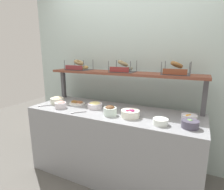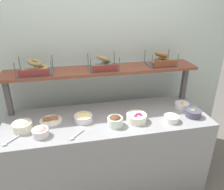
{
  "view_description": "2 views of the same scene",
  "coord_description": "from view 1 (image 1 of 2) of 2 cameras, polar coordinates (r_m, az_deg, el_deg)",
  "views": [
    {
      "loc": [
        0.89,
        -1.86,
        1.52
      ],
      "look_at": [
        -0.03,
        0.04,
        1.03
      ],
      "focal_mm": 29.37,
      "sensor_mm": 36.0,
      "label": 1
    },
    {
      "loc": [
        -0.35,
        -1.87,
        1.98
      ],
      "look_at": [
        0.05,
        0.03,
        1.08
      ],
      "focal_mm": 35.29,
      "sensor_mm": 36.0,
      "label": 2
    }
  ],
  "objects": [
    {
      "name": "upper_shelf",
      "position": [
        2.32,
        3.16,
        6.82
      ],
      "size": [
        1.99,
        0.32,
        0.03
      ],
      "primitive_type": "cube",
      "color": "brown",
      "rests_on": "shelf_riser_left"
    },
    {
      "name": "back_wall",
      "position": [
        2.59,
        5.55,
        5.97
      ],
      "size": [
        3.23,
        0.06,
        2.4
      ],
      "primitive_type": "cube",
      "color": "#ADC1BB",
      "rests_on": "ground_plane"
    },
    {
      "name": "bowl_chocolate_spread",
      "position": [
        2.0,
        -0.61,
        -4.81
      ],
      "size": [
        0.14,
        0.14,
        0.11
      ],
      "color": "white",
      "rests_on": "deli_counter"
    },
    {
      "name": "bagel_basket_cinnamon_raisin",
      "position": [
        2.17,
        19.29,
        7.32
      ],
      "size": [
        0.29,
        0.26,
        0.15
      ],
      "color": "#4C4C51",
      "rests_on": "upper_shelf"
    },
    {
      "name": "bowl_veggie_mix",
      "position": [
        1.82,
        23.13,
        -8.27
      ],
      "size": [
        0.15,
        0.15,
        0.08
      ],
      "color": "#4B4659",
      "rests_on": "deli_counter"
    },
    {
      "name": "bowl_potato_salad",
      "position": [
        2.54,
        -16.71,
        -1.56
      ],
      "size": [
        0.18,
        0.18,
        0.1
      ],
      "color": "silver",
      "rests_on": "deli_counter"
    },
    {
      "name": "deli_counter",
      "position": [
        2.33,
        0.24,
        -14.83
      ],
      "size": [
        2.03,
        0.7,
        0.85
      ],
      "primitive_type": "cube",
      "color": "gray",
      "rests_on": "ground_plane"
    },
    {
      "name": "bowl_lox_spread",
      "position": [
        2.35,
        -15.71,
        -2.86
      ],
      "size": [
        0.14,
        0.14,
        0.09
      ],
      "color": "silver",
      "rests_on": "deli_counter"
    },
    {
      "name": "shelf_riser_left",
      "position": [
        2.86,
        -14.86,
        3.22
      ],
      "size": [
        0.05,
        0.05,
        0.4
      ],
      "primitive_type": "cube",
      "color": "#4C4C51",
      "rests_on": "deli_counter"
    },
    {
      "name": "bowl_fruit_salad",
      "position": [
        2.01,
        22.82,
        -6.47
      ],
      "size": [
        0.15,
        0.15,
        0.07
      ],
      "color": "white",
      "rests_on": "deli_counter"
    },
    {
      "name": "shelf_riser_right",
      "position": [
        2.18,
        26.86,
        -0.74
      ],
      "size": [
        0.05,
        0.05,
        0.4
      ],
      "primitive_type": "cube",
      "color": "#4C4C51",
      "rests_on": "deli_counter"
    },
    {
      "name": "bowl_beet_salad",
      "position": [
        1.95,
        5.73,
        -5.73
      ],
      "size": [
        0.2,
        0.2,
        0.09
      ],
      "color": "white",
      "rests_on": "deli_counter"
    },
    {
      "name": "bagel_basket_everything",
      "position": [
        2.64,
        -10.31,
        8.7
      ],
      "size": [
        0.33,
        0.27,
        0.15
      ],
      "color": "#4C4C51",
      "rests_on": "upper_shelf"
    },
    {
      "name": "bowl_egg_salad",
      "position": [
        2.26,
        -5.35,
        -3.14
      ],
      "size": [
        0.18,
        0.18,
        0.08
      ],
      "color": "white",
      "rests_on": "deli_counter"
    },
    {
      "name": "ground_plane",
      "position": [
        2.56,
        0.23,
        -23.26
      ],
      "size": [
        8.0,
        8.0,
        0.0
      ],
      "primitive_type": "plane",
      "color": "#595651"
    },
    {
      "name": "bowl_cream_cheese",
      "position": [
        1.81,
        14.85,
        -7.81
      ],
      "size": [
        0.14,
        0.14,
        0.07
      ],
      "color": "white",
      "rests_on": "deli_counter"
    },
    {
      "name": "bagel_basket_poppy",
      "position": [
        2.31,
        3.33,
        8.39
      ],
      "size": [
        0.29,
        0.25,
        0.15
      ],
      "color": "#4C4C51",
      "rests_on": "upper_shelf"
    },
    {
      "name": "serving_plate_white",
      "position": [
        2.48,
        -10.85,
        -2.49
      ],
      "size": [
        0.21,
        0.21,
        0.04
      ],
      "color": "white",
      "rests_on": "deli_counter"
    },
    {
      "name": "serving_spoon_near_plate",
      "position": [
        2.5,
        -20.78,
        -3.11
      ],
      "size": [
        0.13,
        0.14,
        0.01
      ],
      "color": "#B7B7BC",
      "rests_on": "deli_counter"
    },
    {
      "name": "serving_spoon_by_edge",
      "position": [
        2.12,
        -11.19,
        -5.31
      ],
      "size": [
        0.14,
        0.13,
        0.01
      ],
      "color": "#B7B7BC",
      "rests_on": "deli_counter"
    }
  ]
}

